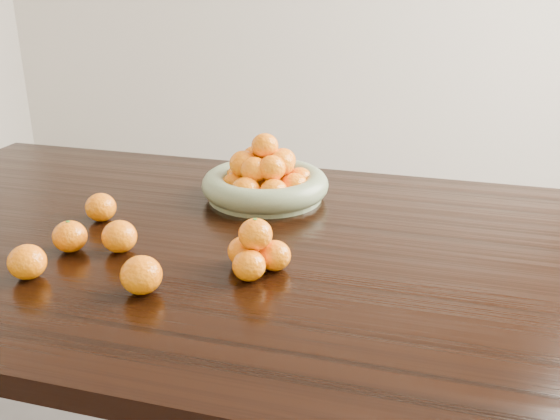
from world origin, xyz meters
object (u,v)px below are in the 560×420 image
(orange_pyramid, at_px, (256,251))
(loose_orange_0, at_px, (70,236))
(fruit_bowl, at_px, (265,180))
(dining_table, at_px, (287,286))

(orange_pyramid, xyz_separation_m, loose_orange_0, (-0.36, -0.02, -0.01))
(fruit_bowl, height_order, loose_orange_0, fruit_bowl)
(fruit_bowl, bearing_deg, loose_orange_0, -125.57)
(dining_table, bearing_deg, loose_orange_0, -160.47)
(fruit_bowl, distance_m, orange_pyramid, 0.37)
(dining_table, bearing_deg, orange_pyramid, -100.98)
(fruit_bowl, bearing_deg, dining_table, -63.98)
(fruit_bowl, relative_size, loose_orange_0, 4.54)
(orange_pyramid, bearing_deg, fruit_bowl, 104.53)
(fruit_bowl, bearing_deg, orange_pyramid, -75.47)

